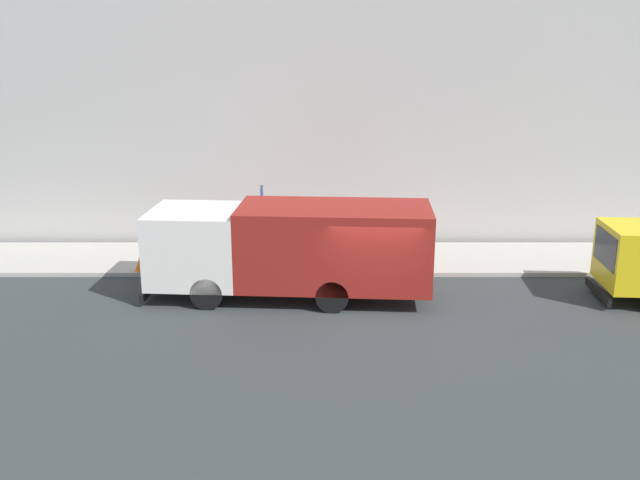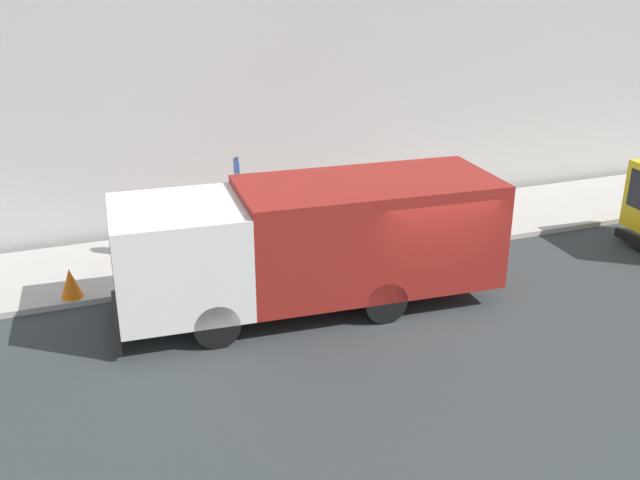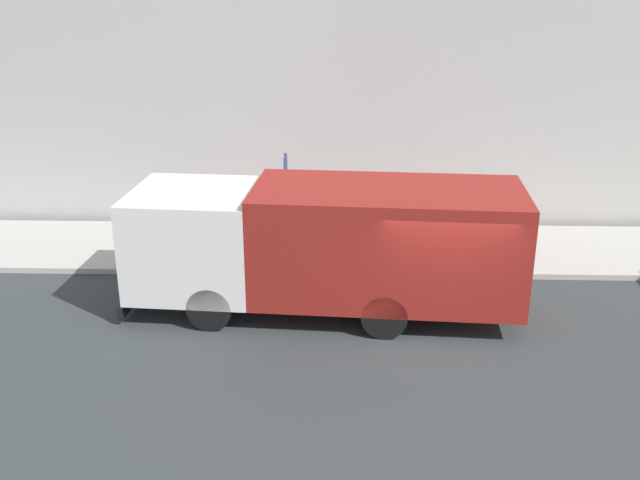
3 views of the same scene
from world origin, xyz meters
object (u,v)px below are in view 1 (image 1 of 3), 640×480
(large_utility_truck, at_px, (291,246))
(traffic_cone_orange, at_px, (142,260))
(pedestrian_walking, at_px, (211,229))
(street_sign_post, at_px, (262,220))

(large_utility_truck, xyz_separation_m, traffic_cone_orange, (1.99, 4.89, -1.07))
(pedestrian_walking, bearing_deg, street_sign_post, -169.77)
(traffic_cone_orange, xyz_separation_m, street_sign_post, (0.18, -3.89, 1.28))
(pedestrian_walking, xyz_separation_m, street_sign_post, (-1.56, -1.92, 0.73))
(large_utility_truck, height_order, pedestrian_walking, large_utility_truck)
(large_utility_truck, bearing_deg, pedestrian_walking, 41.86)
(pedestrian_walking, relative_size, traffic_cone_orange, 2.53)
(large_utility_truck, bearing_deg, traffic_cone_orange, 71.67)
(large_utility_truck, relative_size, traffic_cone_orange, 12.32)
(traffic_cone_orange, distance_m, street_sign_post, 4.10)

